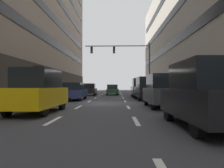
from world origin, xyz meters
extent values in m
plane|color=#38383D|center=(0.00, 0.00, 0.00)|extent=(120.00, 120.00, 0.00)
cube|color=gray|center=(-6.64, 0.00, 0.07)|extent=(3.96, 80.00, 0.14)
cube|color=gray|center=(6.64, 0.00, 0.07)|extent=(3.96, 80.00, 0.14)
cube|color=black|center=(8.58, 0.00, 7.25)|extent=(0.08, 76.00, 1.10)
cube|color=silver|center=(-1.55, -8.00, 0.00)|extent=(0.16, 2.00, 0.01)
cube|color=silver|center=(-1.55, -3.00, 0.00)|extent=(0.16, 2.00, 0.01)
cube|color=silver|center=(-1.55, 2.00, 0.00)|extent=(0.16, 2.00, 0.01)
cube|color=silver|center=(-1.55, 7.00, 0.00)|extent=(0.16, 2.00, 0.01)
cube|color=silver|center=(-1.55, 12.00, 0.00)|extent=(0.16, 2.00, 0.01)
cube|color=silver|center=(-1.55, 17.00, 0.00)|extent=(0.16, 2.00, 0.01)
cube|color=silver|center=(-1.55, 22.00, 0.00)|extent=(0.16, 2.00, 0.01)
cube|color=silver|center=(-1.55, 27.00, 0.00)|extent=(0.16, 2.00, 0.01)
cube|color=silver|center=(-1.55, 32.00, 0.00)|extent=(0.16, 2.00, 0.01)
cube|color=silver|center=(1.55, -8.00, 0.00)|extent=(0.16, 2.00, 0.01)
cube|color=silver|center=(1.55, -3.00, 0.00)|extent=(0.16, 2.00, 0.01)
cube|color=silver|center=(1.55, 2.00, 0.00)|extent=(0.16, 2.00, 0.01)
cube|color=silver|center=(1.55, 7.00, 0.00)|extent=(0.16, 2.00, 0.01)
cube|color=silver|center=(1.55, 12.00, 0.00)|extent=(0.16, 2.00, 0.01)
cube|color=silver|center=(1.55, 17.00, 0.00)|extent=(0.16, 2.00, 0.01)
cube|color=silver|center=(1.55, 22.00, 0.00)|extent=(0.16, 2.00, 0.01)
cube|color=silver|center=(1.55, 27.00, 0.00)|extent=(0.16, 2.00, 0.01)
cube|color=silver|center=(1.55, 32.00, 0.00)|extent=(0.16, 2.00, 0.01)
cylinder|color=black|center=(-3.78, -4.42, 0.33)|extent=(0.23, 0.66, 0.66)
cylinder|color=black|center=(-2.19, -4.45, 0.33)|extent=(0.23, 0.66, 0.66)
cylinder|color=black|center=(-3.83, -7.11, 0.33)|extent=(0.23, 0.66, 0.66)
cylinder|color=black|center=(-2.24, -7.13, 0.33)|extent=(0.23, 0.66, 0.66)
cube|color=yellow|center=(-3.01, -5.78, 0.78)|extent=(1.91, 4.41, 0.90)
cube|color=black|center=(-3.01, -5.78, 1.67)|extent=(1.64, 2.62, 0.90)
cube|color=white|center=(-3.61, -3.62, 0.93)|extent=(0.20, 0.08, 0.14)
cube|color=white|center=(-2.33, -3.64, 0.93)|extent=(0.20, 0.08, 0.14)
cube|color=red|center=(-2.41, -7.94, 0.93)|extent=(0.20, 0.08, 0.14)
cube|color=black|center=(-3.01, -5.78, 2.21)|extent=(0.44, 0.21, 0.18)
cylinder|color=black|center=(-3.90, 4.61, 0.33)|extent=(0.23, 0.66, 0.65)
cylinder|color=black|center=(-2.32, 4.57, 0.33)|extent=(0.23, 0.66, 0.65)
cylinder|color=black|center=(-3.97, 1.94, 0.33)|extent=(0.23, 0.66, 0.65)
cylinder|color=black|center=(-2.39, 1.90, 0.33)|extent=(0.23, 0.66, 0.65)
cube|color=navy|center=(-3.14, 3.25, 0.64)|extent=(1.94, 4.41, 0.63)
cube|color=black|center=(-3.15, 3.06, 1.30)|extent=(1.63, 1.92, 0.67)
cube|color=white|center=(-3.73, 5.41, 0.76)|extent=(0.20, 0.08, 0.14)
cube|color=red|center=(-3.84, 1.13, 0.76)|extent=(0.20, 0.08, 0.14)
cube|color=white|center=(-2.45, 5.38, 0.76)|extent=(0.20, 0.08, 0.14)
cube|color=red|center=(-2.56, 1.10, 0.76)|extent=(0.20, 0.08, 0.14)
cylinder|color=black|center=(-3.93, 14.52, 0.34)|extent=(0.25, 0.69, 0.68)
cylinder|color=black|center=(-2.28, 14.58, 0.34)|extent=(0.25, 0.69, 0.68)
cylinder|color=black|center=(-3.84, 11.75, 0.34)|extent=(0.25, 0.69, 0.68)
cylinder|color=black|center=(-2.20, 11.80, 0.34)|extent=(0.25, 0.69, 0.68)
cube|color=black|center=(-3.06, 13.16, 0.67)|extent=(2.03, 4.58, 0.66)
cube|color=black|center=(-3.06, 12.96, 1.35)|extent=(1.70, 2.00, 0.70)
cube|color=white|center=(-3.79, 15.36, 0.78)|extent=(0.21, 0.09, 0.14)
cube|color=red|center=(-3.66, 10.92, 0.78)|extent=(0.21, 0.09, 0.14)
cube|color=white|center=(-2.47, 15.40, 0.78)|extent=(0.21, 0.09, 0.14)
cube|color=red|center=(-2.33, 10.96, 0.78)|extent=(0.21, 0.09, 0.14)
cylinder|color=black|center=(-0.68, 16.18, 0.31)|extent=(0.24, 0.63, 0.63)
cylinder|color=black|center=(0.84, 16.24, 0.31)|extent=(0.24, 0.63, 0.63)
cylinder|color=black|center=(-0.56, 13.62, 0.31)|extent=(0.24, 0.63, 0.63)
cylinder|color=black|center=(0.95, 13.69, 0.31)|extent=(0.24, 0.63, 0.63)
cube|color=#1E512D|center=(0.14, 14.93, 0.62)|extent=(1.92, 4.24, 0.61)
cube|color=black|center=(0.15, 14.75, 1.24)|extent=(1.59, 1.86, 0.64)
cube|color=white|center=(-0.56, 16.95, 0.72)|extent=(0.19, 0.08, 0.13)
cube|color=red|center=(-0.38, 12.87, 0.72)|extent=(0.19, 0.08, 0.13)
cube|color=white|center=(0.66, 17.00, 0.72)|extent=(0.19, 0.08, 0.13)
cube|color=red|center=(0.83, 12.92, 0.72)|extent=(0.19, 0.08, 0.13)
cylinder|color=black|center=(2.80, -7.88, 0.32)|extent=(0.23, 0.65, 0.65)
cylinder|color=black|center=(4.37, -7.86, 0.32)|extent=(0.23, 0.65, 0.65)
cylinder|color=black|center=(2.85, -10.53, 0.32)|extent=(0.23, 0.65, 0.65)
cube|color=black|center=(3.61, -9.19, 0.76)|extent=(1.88, 4.34, 0.88)
cube|color=black|center=(3.61, -9.19, 1.64)|extent=(1.61, 2.57, 0.88)
cube|color=white|center=(2.94, -7.09, 0.92)|extent=(0.20, 0.08, 0.14)
cube|color=red|center=(3.02, -11.32, 0.92)|extent=(0.20, 0.08, 0.14)
cube|color=white|center=(4.20, -7.07, 0.92)|extent=(0.20, 0.08, 0.14)
cylinder|color=black|center=(2.84, -1.66, 0.32)|extent=(0.21, 0.63, 0.63)
cylinder|color=black|center=(4.37, -1.65, 0.32)|extent=(0.21, 0.63, 0.63)
cylinder|color=black|center=(2.85, -4.25, 0.32)|extent=(0.21, 0.63, 0.63)
cylinder|color=black|center=(4.38, -4.24, 0.32)|extent=(0.21, 0.63, 0.63)
cube|color=#474C51|center=(3.61, -2.95, 0.75)|extent=(1.78, 4.22, 0.86)
cube|color=black|center=(3.61, -2.95, 1.61)|extent=(1.55, 2.50, 0.86)
cube|color=white|center=(2.98, -0.88, 0.90)|extent=(0.19, 0.08, 0.13)
cube|color=red|center=(3.00, -5.02, 0.90)|extent=(0.19, 0.08, 0.13)
cube|color=white|center=(4.22, -0.88, 0.90)|extent=(0.19, 0.08, 0.13)
cube|color=red|center=(4.24, -5.01, 0.90)|extent=(0.19, 0.08, 0.13)
cylinder|color=black|center=(2.76, 5.01, 0.34)|extent=(0.24, 0.68, 0.67)
cylinder|color=black|center=(4.39, 5.05, 0.34)|extent=(0.24, 0.68, 0.67)
cylinder|color=black|center=(2.84, 2.26, 0.34)|extent=(0.24, 0.68, 0.67)
cylinder|color=black|center=(4.46, 2.31, 0.34)|extent=(0.24, 0.68, 0.67)
cube|color=black|center=(3.61, 3.66, 0.79)|extent=(2.00, 4.53, 0.92)
cube|color=black|center=(3.61, 3.66, 1.71)|extent=(1.70, 2.69, 0.92)
cube|color=white|center=(2.89, 5.84, 0.95)|extent=(0.21, 0.09, 0.14)
cube|color=red|center=(3.02, 1.44, 0.95)|extent=(0.21, 0.09, 0.14)
cube|color=white|center=(4.20, 5.88, 0.95)|extent=(0.21, 0.09, 0.14)
cube|color=red|center=(4.33, 1.48, 0.95)|extent=(0.21, 0.09, 0.14)
cylinder|color=black|center=(2.78, 10.44, 0.35)|extent=(0.24, 0.70, 0.70)
cylinder|color=black|center=(4.47, 10.42, 0.35)|extent=(0.24, 0.70, 0.70)
cylinder|color=black|center=(2.75, 7.58, 0.35)|extent=(0.24, 0.70, 0.70)
cylinder|color=black|center=(4.44, 7.56, 0.35)|extent=(0.24, 0.70, 0.70)
cube|color=maroon|center=(3.61, 9.00, 0.82)|extent=(1.99, 4.67, 0.95)
cube|color=black|center=(3.61, 9.00, 1.78)|extent=(1.72, 2.77, 0.95)
cube|color=white|center=(2.96, 11.29, 0.99)|extent=(0.21, 0.09, 0.15)
cube|color=red|center=(2.91, 6.72, 0.99)|extent=(0.21, 0.09, 0.15)
cube|color=white|center=(4.32, 11.28, 0.99)|extent=(0.21, 0.09, 0.15)
cube|color=red|center=(4.27, 6.71, 0.99)|extent=(0.21, 0.09, 0.15)
cylinder|color=#4C4C51|center=(5.06, 10.77, 3.55)|extent=(0.18, 0.18, 6.81)
cylinder|color=#4C4C51|center=(0.89, 10.77, 6.54)|extent=(8.34, 0.12, 0.12)
cube|color=black|center=(0.48, 10.77, 6.02)|extent=(0.28, 0.24, 0.84)
sphere|color=#4B0704|center=(0.48, 10.63, 6.28)|extent=(0.17, 0.17, 0.17)
sphere|color=#523505|center=(0.48, 10.63, 6.02)|extent=(0.17, 0.17, 0.17)
sphere|color=green|center=(0.48, 10.63, 5.76)|extent=(0.17, 0.17, 0.17)
cube|color=black|center=(-2.44, 10.77, 6.02)|extent=(0.28, 0.24, 0.84)
sphere|color=#4B0704|center=(-2.44, 10.63, 6.28)|extent=(0.17, 0.17, 0.17)
sphere|color=#523505|center=(-2.44, 10.63, 6.02)|extent=(0.17, 0.17, 0.17)
sphere|color=green|center=(-2.44, 10.63, 5.76)|extent=(0.17, 0.17, 0.17)
cylinder|color=#383D59|center=(5.79, -3.69, 0.56)|extent=(0.13, 0.13, 0.83)
cylinder|color=#383D59|center=(5.62, -3.66, 0.56)|extent=(0.13, 0.13, 0.83)
cube|color=gray|center=(5.71, -3.67, 1.27)|extent=(0.37, 0.25, 0.59)
sphere|color=#D8AD84|center=(5.71, -3.67, 1.67)|extent=(0.22, 0.22, 0.22)
cylinder|color=gray|center=(5.93, -3.71, 1.30)|extent=(0.09, 0.09, 0.53)
cylinder|color=gray|center=(5.49, -3.64, 1.30)|extent=(0.09, 0.09, 0.53)
cylinder|color=brown|center=(6.75, 13.02, 0.57)|extent=(0.13, 0.13, 0.85)
cylinder|color=brown|center=(6.68, 13.17, 0.57)|extent=(0.13, 0.13, 0.85)
cube|color=gray|center=(6.71, 13.09, 1.29)|extent=(0.32, 0.39, 0.60)
sphere|color=#9E704C|center=(6.71, 13.09, 1.70)|extent=(0.22, 0.22, 0.22)
cylinder|color=gray|center=(6.80, 12.89, 1.32)|extent=(0.09, 0.09, 0.54)
cylinder|color=gray|center=(6.63, 13.30, 1.32)|extent=(0.09, 0.09, 0.54)
camera|label=1|loc=(0.84, -15.68, 1.29)|focal=32.81mm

